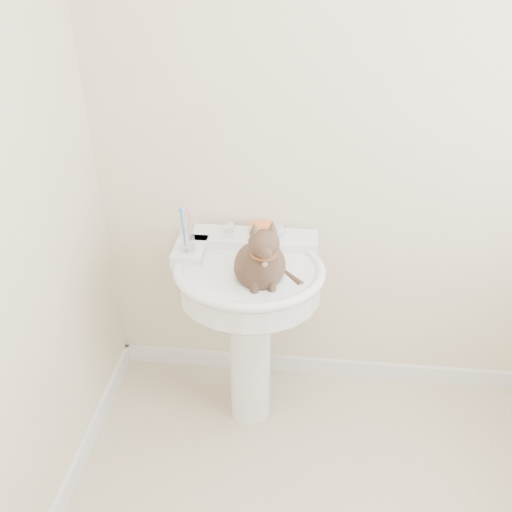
# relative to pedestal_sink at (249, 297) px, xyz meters

# --- Properties ---
(wall_back) EXTENTS (2.20, 0.00, 2.50)m
(wall_back) POSITION_rel_pedestal_sink_xyz_m (0.43, 0.29, 0.59)
(wall_back) COLOR beige
(wall_back) RESTS_ON ground
(baseboard_back) EXTENTS (2.20, 0.02, 0.09)m
(baseboard_back) POSITION_rel_pedestal_sink_xyz_m (0.43, 0.28, -0.61)
(baseboard_back) COLOR white
(baseboard_back) RESTS_ON floor
(pedestal_sink) EXTENTS (0.61, 0.60, 0.84)m
(pedestal_sink) POSITION_rel_pedestal_sink_xyz_m (0.00, 0.00, 0.00)
(pedestal_sink) COLOR white
(pedestal_sink) RESTS_ON floor
(faucet) EXTENTS (0.28, 0.12, 0.14)m
(faucet) POSITION_rel_pedestal_sink_xyz_m (0.00, 0.15, 0.22)
(faucet) COLOR silver
(faucet) RESTS_ON pedestal_sink
(soap_bar) EXTENTS (0.10, 0.07, 0.03)m
(soap_bar) POSITION_rel_pedestal_sink_xyz_m (0.03, 0.24, 0.19)
(soap_bar) COLOR orange
(soap_bar) RESTS_ON pedestal_sink
(toothbrush_cup) EXTENTS (0.07, 0.07, 0.18)m
(toothbrush_cup) POSITION_rel_pedestal_sink_xyz_m (-0.25, 0.04, 0.23)
(toothbrush_cup) COLOR silver
(toothbrush_cup) RESTS_ON pedestal_sink
(cat) EXTENTS (0.21, 0.27, 0.39)m
(cat) POSITION_rel_pedestal_sink_xyz_m (0.05, -0.08, 0.22)
(cat) COLOR brown
(cat) RESTS_ON pedestal_sink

